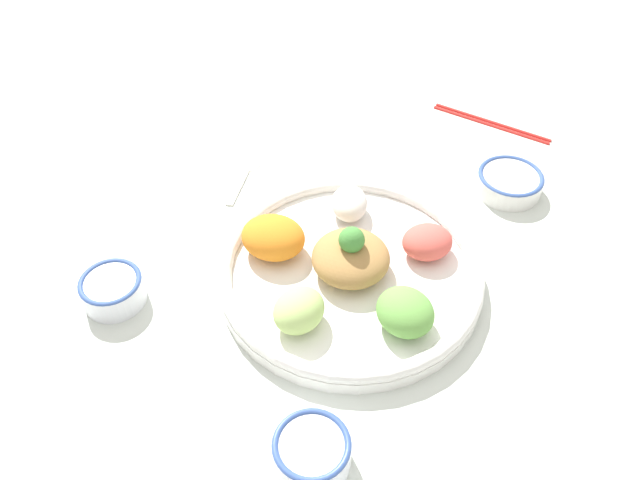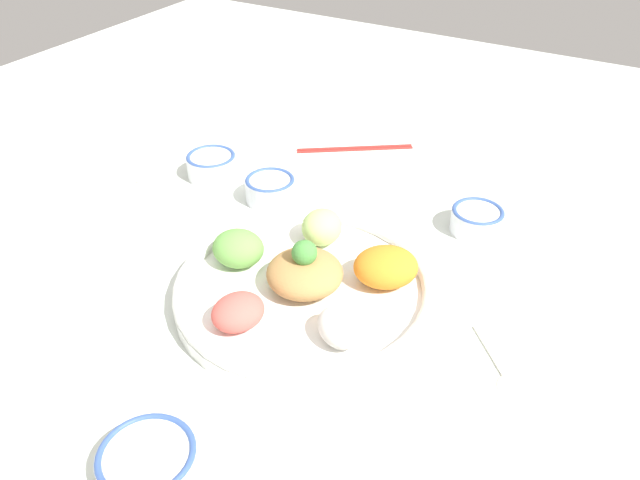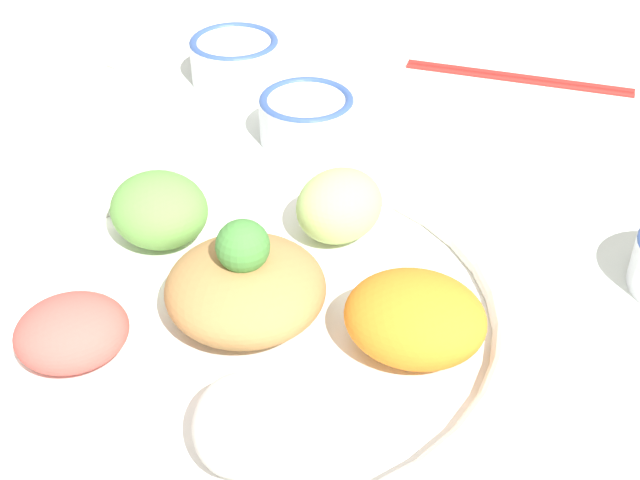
{
  "view_description": "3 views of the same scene",
  "coord_description": "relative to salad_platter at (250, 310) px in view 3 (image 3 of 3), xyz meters",
  "views": [
    {
      "loc": [
        0.35,
        0.47,
        0.67
      ],
      "look_at": [
        0.01,
        -0.01,
        0.06
      ],
      "focal_mm": 35.0,
      "sensor_mm": 36.0,
      "label": 1
    },
    {
      "loc": [
        -0.59,
        -0.32,
        0.58
      ],
      "look_at": [
        0.01,
        0.02,
        0.09
      ],
      "focal_mm": 35.0,
      "sensor_mm": 36.0,
      "label": 2
    },
    {
      "loc": [
        -0.25,
        -0.35,
        0.42
      ],
      "look_at": [
        0.02,
        0.0,
        0.08
      ],
      "focal_mm": 50.0,
      "sensor_mm": 36.0,
      "label": 3
    }
  ],
  "objects": [
    {
      "name": "chopsticks_pair_near",
      "position": [
        0.44,
        0.15,
        -0.02
      ],
      "size": [
        0.15,
        0.2,
        0.01
      ],
      "rotation": [
        0.0,
        0.0,
        5.32
      ],
      "color": "red",
      "rests_on": "ground_plane"
    },
    {
      "name": "sauce_bowl_dark",
      "position": [
        0.19,
        0.19,
        -0.0
      ],
      "size": [
        0.09,
        0.09,
        0.04
      ],
      "color": "white",
      "rests_on": "ground_plane"
    },
    {
      "name": "salad_platter",
      "position": [
        0.0,
        0.0,
        0.0
      ],
      "size": [
        0.37,
        0.37,
        0.1
      ],
      "color": "white",
      "rests_on": "ground_plane"
    },
    {
      "name": "rice_bowl_plain",
      "position": [
        0.21,
        0.33,
        0.0
      ],
      "size": [
        0.09,
        0.09,
        0.04
      ],
      "color": "white",
      "rests_on": "ground_plane"
    },
    {
      "name": "serving_spoon_extra",
      "position": [
        0.13,
        0.43,
        -0.02
      ],
      "size": [
        0.13,
        0.05,
        0.01
      ],
      "rotation": [
        0.0,
        0.0,
        0.22
      ],
      "color": "beige",
      "rests_on": "ground_plane"
    },
    {
      "name": "ground_plane",
      "position": [
        0.01,
        -0.03,
        -0.02
      ],
      "size": [
        2.4,
        2.4,
        0.0
      ],
      "primitive_type": "plane",
      "color": "silver"
    }
  ]
}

